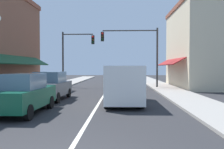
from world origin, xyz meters
TOP-DOWN VIEW (x-y plane):
  - ground_plane at (0.00, 18.00)m, footprint 80.00×80.00m
  - sidewalk_left at (-5.50, 18.00)m, footprint 2.60×56.00m
  - sidewalk_right at (5.50, 18.00)m, footprint 2.60×56.00m
  - lane_center_stripe at (0.00, 18.00)m, footprint 0.14×52.00m
  - storefront_right_block at (9.00, 20.00)m, footprint 5.73×10.20m
  - parked_car_nearest_left at (-3.06, 5.63)m, footprint 1.85×4.13m
  - parked_car_second_left at (-3.13, 10.08)m, footprint 1.86×4.14m
  - van_in_lane at (1.40, 8.75)m, footprint 2.04×5.20m
  - traffic_signal_mast_arm at (2.89, 18.90)m, footprint 5.58×0.50m
  - traffic_signal_left_corner at (-3.69, 20.19)m, footprint 3.41×0.50m

SIDE VIEW (x-z plane):
  - ground_plane at x=0.00m, z-range 0.00..0.00m
  - lane_center_stripe at x=0.00m, z-range 0.00..0.01m
  - sidewalk_left at x=-5.50m, z-range 0.00..0.12m
  - sidewalk_right at x=5.50m, z-range 0.00..0.12m
  - parked_car_nearest_left at x=-3.06m, z-range -0.01..1.76m
  - parked_car_second_left at x=-3.13m, z-range -0.01..1.76m
  - van_in_lane at x=1.40m, z-range 0.09..2.21m
  - traffic_signal_left_corner at x=-3.69m, z-range 0.93..6.66m
  - traffic_signal_mast_arm at x=2.89m, z-range 1.10..6.99m
  - storefront_right_block at x=9.00m, z-range 0.00..8.27m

